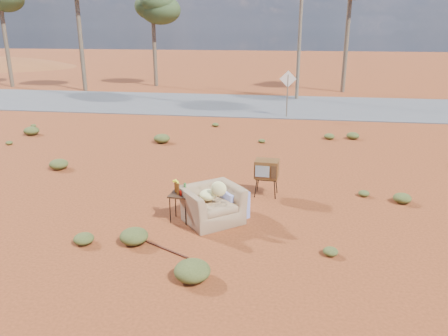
# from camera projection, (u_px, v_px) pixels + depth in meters

# --- Properties ---
(ground) EXTENTS (140.00, 140.00, 0.00)m
(ground) POSITION_uv_depth(u_px,v_px,m) (209.00, 222.00, 9.71)
(ground) COLOR #913D1D
(ground) RESTS_ON ground
(highway) EXTENTS (140.00, 7.00, 0.04)m
(highway) POSITION_uv_depth(u_px,v_px,m) (260.00, 105.00, 23.79)
(highway) COLOR #565659
(highway) RESTS_ON ground
(armchair) EXTENTS (1.55, 1.61, 1.07)m
(armchair) POSITION_uv_depth(u_px,v_px,m) (216.00, 199.00, 9.65)
(armchair) COLOR #8E6D4D
(armchair) RESTS_ON ground
(tv_unit) EXTENTS (0.62, 0.51, 0.94)m
(tv_unit) POSITION_uv_depth(u_px,v_px,m) (267.00, 169.00, 11.00)
(tv_unit) COLOR black
(tv_unit) RESTS_ON ground
(side_table) EXTENTS (0.48, 0.48, 0.91)m
(side_table) POSITION_uv_depth(u_px,v_px,m) (179.00, 192.00, 9.59)
(side_table) COLOR #382014
(side_table) RESTS_ON ground
(rusty_bar) EXTENTS (1.47, 0.82, 0.04)m
(rusty_bar) POSITION_uv_depth(u_px,v_px,m) (157.00, 245.00, 8.62)
(rusty_bar) COLOR #4B1E14
(rusty_bar) RESTS_ON ground
(road_sign) EXTENTS (0.78, 0.06, 2.19)m
(road_sign) POSITION_uv_depth(u_px,v_px,m) (288.00, 85.00, 20.30)
(road_sign) COLOR brown
(road_sign) RESTS_ON ground
(eucalyptus_near_left) EXTENTS (3.20, 3.20, 6.60)m
(eucalyptus_near_left) POSITION_uv_depth(u_px,v_px,m) (152.00, 6.00, 29.84)
(eucalyptus_near_left) COLOR brown
(eucalyptus_near_left) RESTS_ON ground
(utility_pole_center) EXTENTS (1.40, 0.20, 8.00)m
(utility_pole_center) POSITION_uv_depth(u_px,v_px,m) (300.00, 26.00, 24.57)
(utility_pole_center) COLOR brown
(utility_pole_center) RESTS_ON ground
(scrub_patch) EXTENTS (17.49, 8.07, 0.33)m
(scrub_patch) POSITION_uv_depth(u_px,v_px,m) (209.00, 158.00, 13.93)
(scrub_patch) COLOR #4D5525
(scrub_patch) RESTS_ON ground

